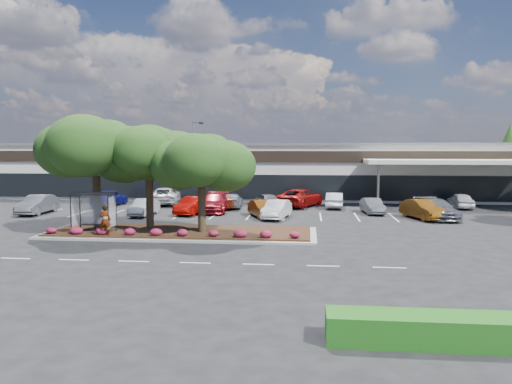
# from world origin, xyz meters

# --- Properties ---
(ground) EXTENTS (160.00, 160.00, 0.00)m
(ground) POSITION_xyz_m (0.00, 0.00, 0.00)
(ground) COLOR black
(ground) RESTS_ON ground
(retail_store) EXTENTS (80.40, 25.20, 6.25)m
(retail_store) POSITION_xyz_m (0.06, 33.91, 3.15)
(retail_store) COLOR silver
(retail_store) RESTS_ON ground
(landscape_island) EXTENTS (18.00, 6.00, 0.26)m
(landscape_island) POSITION_xyz_m (-2.00, 4.00, 0.12)
(landscape_island) COLOR gray
(landscape_island) RESTS_ON ground
(lane_markings) EXTENTS (33.12, 20.06, 0.01)m
(lane_markings) POSITION_xyz_m (-0.14, 10.42, 0.01)
(lane_markings) COLOR silver
(lane_markings) RESTS_ON ground
(shrub_row) EXTENTS (17.00, 0.80, 0.50)m
(shrub_row) POSITION_xyz_m (-2.00, 1.90, 0.51)
(shrub_row) COLOR maroon
(shrub_row) RESTS_ON landscape_island
(bus_shelter) EXTENTS (2.75, 1.55, 2.59)m
(bus_shelter) POSITION_xyz_m (-7.50, 2.95, 2.31)
(bus_shelter) COLOR black
(bus_shelter) RESTS_ON landscape_island
(island_tree_west) EXTENTS (7.20, 7.20, 7.89)m
(island_tree_west) POSITION_xyz_m (-8.00, 4.50, 4.21)
(island_tree_west) COLOR #193C13
(island_tree_west) RESTS_ON landscape_island
(island_tree_mid) EXTENTS (6.60, 6.60, 7.32)m
(island_tree_mid) POSITION_xyz_m (-4.50, 5.20, 3.92)
(island_tree_mid) COLOR #193C13
(island_tree_mid) RESTS_ON landscape_island
(island_tree_east) EXTENTS (5.80, 5.80, 6.50)m
(island_tree_east) POSITION_xyz_m (-0.50, 3.70, 3.51)
(island_tree_east) COLOR #193C13
(island_tree_east) RESTS_ON landscape_island
(hedge_south_east) EXTENTS (6.00, 1.30, 0.90)m
(hedge_south_east) POSITION_xyz_m (10.00, -13.50, 0.45)
(hedge_south_east) COLOR #0E5210
(hedge_south_east) RESTS_ON ground
(conifer_north_west) EXTENTS (4.40, 4.40, 10.00)m
(conifer_north_west) POSITION_xyz_m (-30.00, 46.00, 5.00)
(conifer_north_west) COLOR #193C13
(conifer_north_west) RESTS_ON ground
(conifer_north_east) EXTENTS (3.96, 3.96, 9.00)m
(conifer_north_east) POSITION_xyz_m (34.00, 44.00, 4.50)
(conifer_north_east) COLOR #193C13
(conifer_north_east) RESTS_ON ground
(person_waiting) EXTENTS (0.76, 0.55, 1.92)m
(person_waiting) POSITION_xyz_m (-6.28, 1.70, 1.22)
(person_waiting) COLOR #594C47
(person_waiting) RESTS_ON landscape_island
(light_pole) EXTENTS (1.42, 0.73, 8.73)m
(light_pole) POSITION_xyz_m (-6.59, 27.97, 3.84)
(light_pole) COLOR gray
(light_pole) RESTS_ON ground
(car_0) EXTENTS (1.87, 5.01, 1.64)m
(car_0) POSITION_xyz_m (-17.05, 12.73, 0.82)
(car_0) COLOR #57565F
(car_0) RESTS_ON ground
(car_1) EXTENTS (1.54, 4.27, 1.40)m
(car_1) POSITION_xyz_m (-7.45, 12.66, 0.70)
(car_1) COLOR #A2A8AD
(car_1) RESTS_ON ground
(car_2) EXTENTS (2.55, 4.81, 1.51)m
(car_2) POSITION_xyz_m (-3.55, 13.92, 0.75)
(car_2) COLOR #8A0803
(car_2) RESTS_ON ground
(car_3) EXTENTS (2.63, 5.87, 1.67)m
(car_3) POSITION_xyz_m (-1.91, 15.55, 0.84)
(car_3) COLOR maroon
(car_3) RESTS_ON ground
(car_4) EXTENTS (2.97, 4.49, 1.40)m
(car_4) POSITION_xyz_m (2.67, 12.74, 0.70)
(car_4) COLOR brown
(car_4) RESTS_ON ground
(car_5) EXTENTS (2.40, 4.75, 1.49)m
(car_5) POSITION_xyz_m (3.89, 12.03, 0.75)
(car_5) COLOR silver
(car_5) RESTS_ON ground
(car_6) EXTENTS (1.90, 4.23, 1.35)m
(car_6) POSITION_xyz_m (12.04, 15.84, 0.67)
(car_6) COLOR #4F5056
(car_6) RESTS_ON ground
(car_7) EXTENTS (3.15, 5.09, 1.58)m
(car_7) POSITION_xyz_m (15.69, 12.88, 0.79)
(car_7) COLOR #613609
(car_7) RESTS_ON ground
(car_8) EXTENTS (3.14, 5.82, 1.60)m
(car_8) POSITION_xyz_m (16.84, 13.20, 0.80)
(car_8) COLOR #54535B
(car_8) RESTS_ON ground
(car_9) EXTENTS (2.44, 5.03, 1.65)m
(car_9) POSITION_xyz_m (-13.08, 18.88, 0.83)
(car_9) COLOR navy
(car_9) RESTS_ON ground
(car_10) EXTENTS (3.93, 6.58, 1.71)m
(car_10) POSITION_xyz_m (-8.00, 20.76, 0.86)
(car_10) COLOR #B3B3B3
(car_10) RESTS_ON ground
(car_11) EXTENTS (2.04, 4.67, 1.34)m
(car_11) POSITION_xyz_m (-1.14, 18.45, 0.67)
(car_11) COLOR maroon
(car_11) RESTS_ON ground
(car_12) EXTENTS (2.29, 4.89, 1.38)m
(car_12) POSITION_xyz_m (-0.83, 18.68, 0.69)
(car_12) COLOR slate
(car_12) RESTS_ON ground
(car_13) EXTENTS (3.10, 4.55, 1.44)m
(car_13) POSITION_xyz_m (2.48, 19.12, 0.72)
(car_13) COLOR #505257
(car_13) RESTS_ON ground
(car_14) EXTENTS (5.12, 6.82, 1.72)m
(car_14) POSITION_xyz_m (5.67, 20.49, 0.86)
(car_14) COLOR maroon
(car_14) RESTS_ON ground
(car_15) EXTENTS (1.91, 4.56, 1.47)m
(car_15) POSITION_xyz_m (8.97, 19.63, 0.73)
(car_15) COLOR silver
(car_15) RESTS_ON ground
(car_17) EXTENTS (1.75, 4.31, 1.47)m
(car_17) POSITION_xyz_m (20.86, 20.70, 0.73)
(car_17) COLOR white
(car_17) RESTS_ON ground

